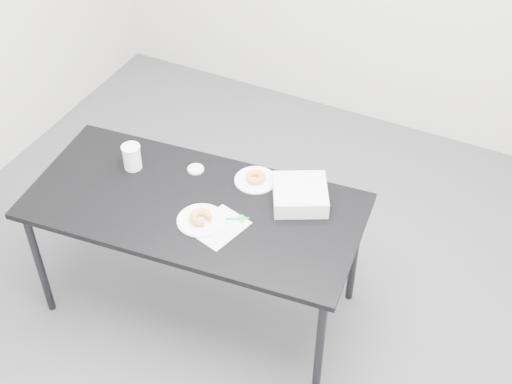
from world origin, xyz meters
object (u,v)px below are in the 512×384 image
at_px(table, 194,212).
at_px(plate_near, 201,220).
at_px(scorecard, 220,227).
at_px(bakery_box, 300,194).
at_px(plate_far, 256,180).
at_px(pen, 237,218).
at_px(donut_near, 201,217).
at_px(donut_far, 256,177).
at_px(coffee_cup, 132,157).

distance_m(table, plate_near, 0.15).
xyz_separation_m(scorecard, plate_near, (-0.10, -0.00, 0.01)).
bearing_deg(bakery_box, plate_far, 143.80).
bearing_deg(pen, donut_near, -177.74).
relative_size(donut_far, coffee_cup, 0.74).
bearing_deg(donut_far, scorecard, -90.71).
xyz_separation_m(table, pen, (0.24, -0.00, 0.06)).
xyz_separation_m(table, donut_far, (0.20, 0.29, 0.08)).
relative_size(donut_near, donut_far, 1.07).
height_order(plate_far, coffee_cup, coffee_cup).
bearing_deg(bakery_box, scorecard, -155.67).
height_order(plate_far, donut_far, donut_far).
relative_size(scorecard, donut_near, 2.30).
distance_m(scorecard, coffee_cup, 0.65).
height_order(donut_near, donut_far, donut_near).
distance_m(plate_near, donut_near, 0.02).
xyz_separation_m(table, bakery_box, (0.46, 0.25, 0.10)).
distance_m(plate_far, coffee_cup, 0.65).
relative_size(scorecard, pen, 2.15).
bearing_deg(donut_far, pen, -81.00).
relative_size(scorecard, donut_far, 2.47).
height_order(donut_far, bakery_box, bakery_box).
height_order(pen, plate_far, pen).
bearing_deg(plate_far, plate_near, -105.18).
xyz_separation_m(donut_far, bakery_box, (0.27, -0.04, 0.02)).
xyz_separation_m(donut_near, plate_far, (0.10, 0.38, -0.02)).
bearing_deg(donut_near, plate_far, 74.82).
bearing_deg(plate_far, donut_near, -105.18).
bearing_deg(coffee_cup, donut_near, -20.85).
xyz_separation_m(scorecard, coffee_cup, (-0.62, 0.20, 0.07)).
bearing_deg(donut_far, plate_near, -105.18).
distance_m(donut_near, coffee_cup, 0.56).
xyz_separation_m(plate_near, donut_far, (0.10, 0.38, 0.02)).
relative_size(table, plate_near, 7.44).
bearing_deg(donut_near, table, 135.72).
bearing_deg(plate_far, scorecard, -90.71).
bearing_deg(plate_far, donut_far, 0.00).
distance_m(donut_far, bakery_box, 0.27).
distance_m(table, scorecard, 0.22).
height_order(scorecard, donut_far, donut_far).
height_order(pen, donut_far, donut_far).
height_order(scorecard, plate_far, plate_far).
bearing_deg(plate_near, table, 135.72).
xyz_separation_m(plate_near, plate_far, (0.10, 0.38, -0.00)).
distance_m(scorecard, donut_near, 0.10).
height_order(table, plate_far, plate_far).
relative_size(pen, coffee_cup, 0.84).
bearing_deg(pen, scorecard, -149.08).
relative_size(plate_far, coffee_cup, 1.57).
height_order(scorecard, coffee_cup, coffee_cup).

